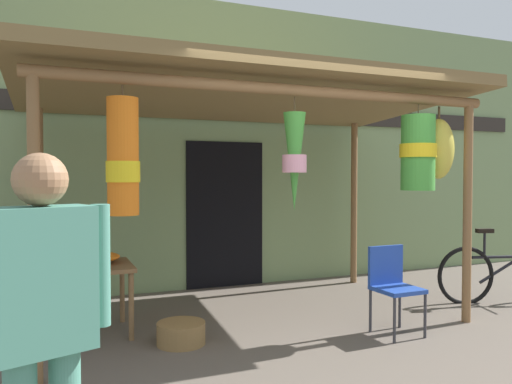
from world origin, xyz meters
The scene contains 9 objects.
ground_plane centered at (0.00, 0.00, 0.00)m, with size 30.00×30.00×0.00m, color #60564C.
shop_facade centered at (0.00, 2.45, 1.95)m, with size 11.57×0.29×3.91m.
market_stall_canopy centered at (-0.18, 0.67, 2.26)m, with size 4.63×2.61×2.55m.
display_table centered at (-2.06, 0.81, 0.60)m, with size 1.14×0.74×0.67m.
flower_heap_on_table centered at (-1.97, 0.87, 0.73)m, with size 0.81×0.57×0.12m.
folding_chair centered at (0.85, -0.25, 0.50)m, with size 0.41×0.41×0.84m.
wicker_basket_by_table centered at (-1.13, 0.20, 0.10)m, with size 0.44×0.44×0.20m, color olive.
parked_bicycle centered at (2.89, 0.21, 0.35)m, with size 1.70×0.60×0.92m.
vendor_in_orange centered at (-2.26, -2.00, 0.96)m, with size 0.57×0.34×1.63m.
Camera 1 is at (-2.22, -4.24, 1.53)m, focal length 35.26 mm.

